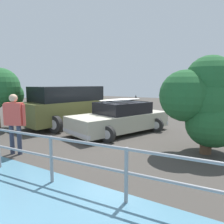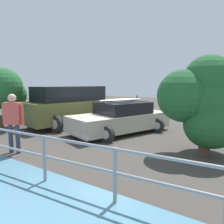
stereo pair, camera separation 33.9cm
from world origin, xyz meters
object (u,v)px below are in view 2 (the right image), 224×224
(suv_car, at_px, (70,106))
(person_bystander, at_px, (13,118))
(sedan_car, at_px, (121,118))
(bush_near_left, at_px, (204,105))

(suv_car, distance_m, person_bystander, 4.39)
(suv_car, bearing_deg, sedan_car, -178.57)
(sedan_car, xyz_separation_m, bush_near_left, (-3.50, 1.06, 0.86))
(sedan_car, distance_m, person_bystander, 4.32)
(sedan_car, bearing_deg, bush_near_left, 163.09)
(bush_near_left, bearing_deg, sedan_car, -16.91)
(sedan_car, distance_m, suv_car, 2.93)
(suv_car, bearing_deg, bush_near_left, 171.20)
(sedan_car, xyz_separation_m, suv_car, (2.91, 0.07, 0.37))
(suv_car, bearing_deg, person_bystander, 112.75)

